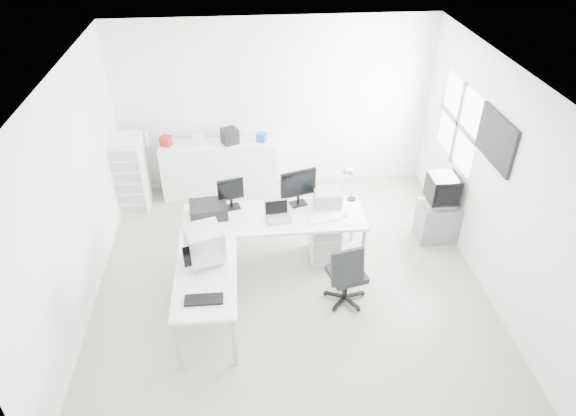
{
  "coord_description": "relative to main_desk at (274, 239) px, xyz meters",
  "views": [
    {
      "loc": [
        -0.5,
        -5.14,
        4.62
      ],
      "look_at": [
        0.0,
        0.2,
        1.0
      ],
      "focal_mm": 32.0,
      "sensor_mm": 36.0,
      "label": 1
    }
  ],
  "objects": [
    {
      "name": "clutter_box_c",
      "position": [
        -0.56,
        1.84,
        0.67
      ],
      "size": [
        0.31,
        0.3,
        0.24
      ],
      "primitive_type": "cube",
      "rotation": [
        0.0,
        0.0,
        0.41
      ],
      "color": "black",
      "rests_on": "sideboard"
    },
    {
      "name": "clutter_box_b",
      "position": [
        -1.06,
        1.84,
        0.62
      ],
      "size": [
        0.17,
        0.16,
        0.15
      ],
      "primitive_type": "cube",
      "rotation": [
        0.0,
        0.0,
        -0.27
      ],
      "color": "white",
      "rests_on": "sideboard"
    },
    {
      "name": "main_desk",
      "position": [
        0.0,
        0.0,
        0.0
      ],
      "size": [
        2.4,
        0.8,
        0.75
      ],
      "primitive_type": null,
      "color": "white",
      "rests_on": "floor"
    },
    {
      "name": "ceiling",
      "position": [
        0.17,
        -0.4,
        2.42
      ],
      "size": [
        5.0,
        5.0,
        0.01
      ],
      "primitive_type": "cube",
      "color": "white",
      "rests_on": "back_wall"
    },
    {
      "name": "laser_printer",
      "position": [
        0.75,
        0.22,
        0.48
      ],
      "size": [
        0.37,
        0.32,
        0.21
      ],
      "primitive_type": "cube",
      "rotation": [
        0.0,
        0.0,
        -0.04
      ],
      "color": "#9F9F9F",
      "rests_on": "main_desk"
    },
    {
      "name": "floor",
      "position": [
        0.17,
        -0.4,
        -0.38
      ],
      "size": [
        5.0,
        5.0,
        0.01
      ],
      "primitive_type": "cube",
      "color": "beige",
      "rests_on": "ground"
    },
    {
      "name": "back_wall",
      "position": [
        0.17,
        2.1,
        1.02
      ],
      "size": [
        5.0,
        0.02,
        2.8
      ],
      "primitive_type": "cube",
      "color": "white",
      "rests_on": "floor"
    },
    {
      "name": "drawer_pedestal",
      "position": [
        0.7,
        0.05,
        -0.08
      ],
      "size": [
        0.4,
        0.5,
        0.6
      ],
      "primitive_type": "cube",
      "color": "white",
      "rests_on": "floor"
    },
    {
      "name": "clutter_bottle",
      "position": [
        -1.86,
        1.88,
        0.66
      ],
      "size": [
        0.07,
        0.07,
        0.22
      ],
      "primitive_type": "cylinder",
      "color": "white",
      "rests_on": "sideboard"
    },
    {
      "name": "crt_tv",
      "position": [
        2.39,
        0.31,
        0.43
      ],
      "size": [
        0.5,
        0.48,
        0.45
      ],
      "primitive_type": null,
      "color": "black",
      "rests_on": "tv_cabinet"
    },
    {
      "name": "filing_cabinet",
      "position": [
        -2.11,
        1.53,
        0.24
      ],
      "size": [
        0.43,
        0.52,
        1.24
      ],
      "primitive_type": "cube",
      "color": "white",
      "rests_on": "floor"
    },
    {
      "name": "left_wall",
      "position": [
        -2.33,
        -0.4,
        1.02
      ],
      "size": [
        0.02,
        5.0,
        2.8
      ],
      "primitive_type": "cube",
      "color": "white",
      "rests_on": "floor"
    },
    {
      "name": "office_chair",
      "position": [
        0.83,
        -0.87,
        0.1
      ],
      "size": [
        0.65,
        0.65,
        0.94
      ],
      "primitive_type": null,
      "rotation": [
        0.0,
        0.0,
        0.23
      ],
      "color": "#282B2D",
      "rests_on": "floor"
    },
    {
      "name": "white_mouse",
      "position": [
        0.95,
        -0.1,
        0.4
      ],
      "size": [
        0.06,
        0.06,
        0.06
      ],
      "primitive_type": "sphere",
      "color": "white",
      "rests_on": "main_desk"
    },
    {
      "name": "sideboard",
      "position": [
        -0.76,
        1.84,
        0.09
      ],
      "size": [
        1.85,
        0.46,
        0.92
      ],
      "primitive_type": "cube",
      "color": "white",
      "rests_on": "floor"
    },
    {
      "name": "laptop",
      "position": [
        0.05,
        -0.1,
        0.49
      ],
      "size": [
        0.37,
        0.38,
        0.22
      ],
      "primitive_type": null,
      "rotation": [
        0.0,
        0.0,
        0.1
      ],
      "color": "#B7B7BA",
      "rests_on": "main_desk"
    },
    {
      "name": "lcd_monitor_large",
      "position": [
        0.35,
        0.25,
        0.64
      ],
      "size": [
        0.54,
        0.34,
        0.52
      ],
      "primitive_type": null,
      "rotation": [
        0.0,
        0.0,
        0.31
      ],
      "color": "black",
      "rests_on": "main_desk"
    },
    {
      "name": "right_wall",
      "position": [
        2.67,
        -0.4,
        1.02
      ],
      "size": [
        0.02,
        5.0,
        2.8
      ],
      "primitive_type": "cube",
      "color": "white",
      "rests_on": "floor"
    },
    {
      "name": "white_keyboard",
      "position": [
        0.65,
        -0.15,
        0.38
      ],
      "size": [
        0.43,
        0.19,
        0.02
      ],
      "primitive_type": "cube",
      "rotation": [
        0.0,
        0.0,
        0.17
      ],
      "color": "white",
      "rests_on": "main_desk"
    },
    {
      "name": "side_desk",
      "position": [
        -0.85,
        -1.1,
        0.0
      ],
      "size": [
        0.7,
        1.4,
        0.75
      ],
      "primitive_type": null,
      "color": "white",
      "rests_on": "floor"
    },
    {
      "name": "crt_monitor",
      "position": [
        -0.85,
        -0.85,
        0.63
      ],
      "size": [
        0.55,
        0.55,
        0.51
      ],
      "primitive_type": null,
      "rotation": [
        0.0,
        0.0,
        0.3
      ],
      "color": "#B7B7BA",
      "rests_on": "side_desk"
    },
    {
      "name": "clutter_box_a",
      "position": [
        -1.56,
        1.84,
        0.63
      ],
      "size": [
        0.19,
        0.18,
        0.16
      ],
      "primitive_type": "cube",
      "rotation": [
        0.0,
        0.0,
        -0.36
      ],
      "color": "maroon",
      "rests_on": "sideboard"
    },
    {
      "name": "window",
      "position": [
        2.65,
        0.8,
        1.23
      ],
      "size": [
        0.02,
        1.2,
        1.1
      ],
      "primitive_type": null,
      "color": "white",
      "rests_on": "right_wall"
    },
    {
      "name": "wall_picture",
      "position": [
        2.64,
        -0.3,
        1.52
      ],
      "size": [
        0.04,
        0.9,
        0.6
      ],
      "primitive_type": null,
      "color": "black",
      "rests_on": "right_wall"
    },
    {
      "name": "tv_cabinet",
      "position": [
        2.39,
        0.31,
        -0.08
      ],
      "size": [
        0.53,
        0.44,
        0.58
      ],
      "primitive_type": "cube",
      "color": "slate",
      "rests_on": "floor"
    },
    {
      "name": "black_keyboard",
      "position": [
        -0.85,
        -1.5,
        0.39
      ],
      "size": [
        0.41,
        0.17,
        0.03
      ],
      "primitive_type": "cube",
      "rotation": [
        0.0,
        0.0,
        -0.01
      ],
      "color": "black",
      "rests_on": "side_desk"
    },
    {
      "name": "inkjet_printer",
      "position": [
        -0.85,
        0.1,
        0.46
      ],
      "size": [
        0.52,
        0.42,
        0.17
      ],
      "primitive_type": "cube",
      "rotation": [
        0.0,
        0.0,
        0.1
      ],
      "color": "black",
      "rests_on": "main_desk"
    },
    {
      "name": "clutter_box_d",
      "position": [
        -0.06,
        1.84,
        0.62
      ],
      "size": [
        0.18,
        0.17,
        0.14
      ],
      "primitive_type": "cube",
      "rotation": [
        0.0,
        0.0,
        -0.4
      ],
      "color": "#1960B2",
      "rests_on": "sideboard"
    },
    {
      "name": "lcd_monitor_small",
      "position": [
        -0.55,
        0.25,
        0.59
      ],
      "size": [
        0.39,
        0.28,
        0.44
      ],
      "primitive_type": null,
      "rotation": [
        0.0,
        0.0,
        0.24
      ],
      "color": "black",
      "rests_on": "main_desk"
    },
    {
      "name": "desk_lamp",
      "position": [
        1.1,
        0.3,
        0.6
      ],
      "size": [
        0.15,
        0.15,
        0.45
      ],
      "primitive_type": null,
      "rotation": [
        0.0,
        0.0,
        -0.04
      ],
      "color": "silver",
      "rests_on": "main_desk"
    }
  ]
}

